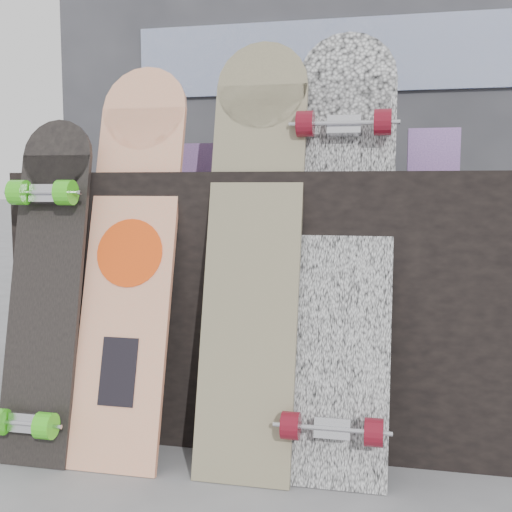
% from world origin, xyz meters
% --- Properties ---
extents(ground, '(60.00, 60.00, 0.00)m').
position_xyz_m(ground, '(0.00, 0.00, 0.00)').
color(ground, slate).
rests_on(ground, ground).
extents(vendor_table, '(1.60, 0.60, 0.80)m').
position_xyz_m(vendor_table, '(0.00, 0.50, 0.40)').
color(vendor_table, black).
rests_on(vendor_table, ground).
extents(booth, '(2.40, 0.22, 2.20)m').
position_xyz_m(booth, '(0.00, 1.35, 1.10)').
color(booth, '#303035').
rests_on(booth, ground).
extents(merch_box_purple, '(0.18, 0.12, 0.10)m').
position_xyz_m(merch_box_purple, '(-0.31, 0.58, 0.85)').
color(merch_box_purple, '#513A77').
rests_on(merch_box_purple, vendor_table).
extents(merch_box_small, '(0.14, 0.14, 0.12)m').
position_xyz_m(merch_box_small, '(0.42, 0.41, 0.86)').
color(merch_box_small, '#513A77').
rests_on(merch_box_small, vendor_table).
extents(merch_box_flat, '(0.22, 0.10, 0.06)m').
position_xyz_m(merch_box_flat, '(0.07, 0.54, 0.83)').
color(merch_box_flat, '#D1B78C').
rests_on(merch_box_flat, vendor_table).
extents(longboard_geisha, '(0.26, 0.34, 1.11)m').
position_xyz_m(longboard_geisha, '(-0.40, 0.17, 0.59)').
color(longboard_geisha, tan).
rests_on(longboard_geisha, ground).
extents(longboard_celtic, '(0.26, 0.32, 1.17)m').
position_xyz_m(longboard_celtic, '(-0.05, 0.17, 0.62)').
color(longboard_celtic, '#C3B785').
rests_on(longboard_celtic, ground).
extents(longboard_cascadia, '(0.27, 0.40, 1.20)m').
position_xyz_m(longboard_cascadia, '(0.18, 0.20, 0.62)').
color(longboard_cascadia, white).
rests_on(longboard_cascadia, ground).
extents(skateboard_dark, '(0.21, 0.30, 0.95)m').
position_xyz_m(skateboard_dark, '(-0.63, 0.09, 0.49)').
color(skateboard_dark, black).
rests_on(skateboard_dark, ground).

